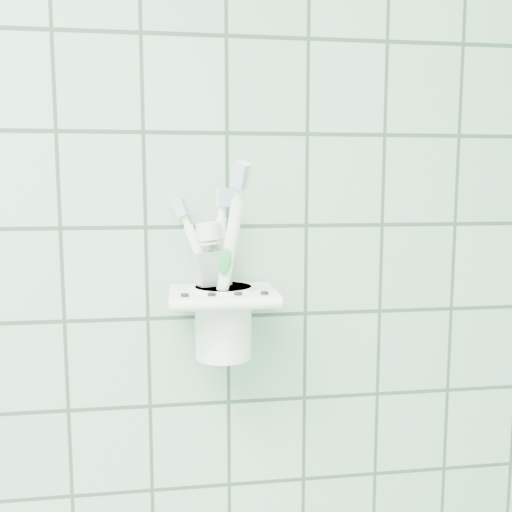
{
  "coord_description": "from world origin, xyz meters",
  "views": [
    {
      "loc": [
        0.6,
        0.54,
        1.41
      ],
      "look_at": [
        0.68,
        1.1,
        1.34
      ],
      "focal_mm": 40.0,
      "sensor_mm": 36.0,
      "label": 1
    }
  ],
  "objects": [
    {
      "name": "toothbrush_orange",
      "position": [
        0.64,
        1.16,
        1.33
      ],
      "size": [
        0.04,
        0.07,
        0.22
      ],
      "rotation": [
        0.15,
        0.28,
        -0.61
      ],
      "color": "white",
      "rests_on": "cup"
    },
    {
      "name": "holder_bracket",
      "position": [
        0.65,
        1.15,
        1.28
      ],
      "size": [
        0.12,
        0.1,
        0.04
      ],
      "color": "white",
      "rests_on": "wall_back"
    },
    {
      "name": "cup",
      "position": [
        0.65,
        1.16,
        1.26
      ],
      "size": [
        0.07,
        0.07,
        0.08
      ],
      "color": "white",
      "rests_on": "holder_bracket"
    },
    {
      "name": "toothbrush_blue",
      "position": [
        0.65,
        1.16,
        1.31
      ],
      "size": [
        0.02,
        0.02,
        0.18
      ],
      "rotation": [
        -0.04,
        0.05,
        0.31
      ],
      "color": "white",
      "rests_on": "cup"
    },
    {
      "name": "toothpaste_tube",
      "position": [
        0.65,
        1.16,
        1.3
      ],
      "size": [
        0.05,
        0.04,
        0.15
      ],
      "rotation": [
        -0.01,
        -0.11,
        0.4
      ],
      "color": "silver",
      "rests_on": "cup"
    },
    {
      "name": "toothbrush_pink",
      "position": [
        0.67,
        1.16,
        1.31
      ],
      "size": [
        0.07,
        0.05,
        0.18
      ],
      "rotation": [
        -0.13,
        -0.4,
        -0.22
      ],
      "color": "white",
      "rests_on": "cup"
    }
  ]
}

